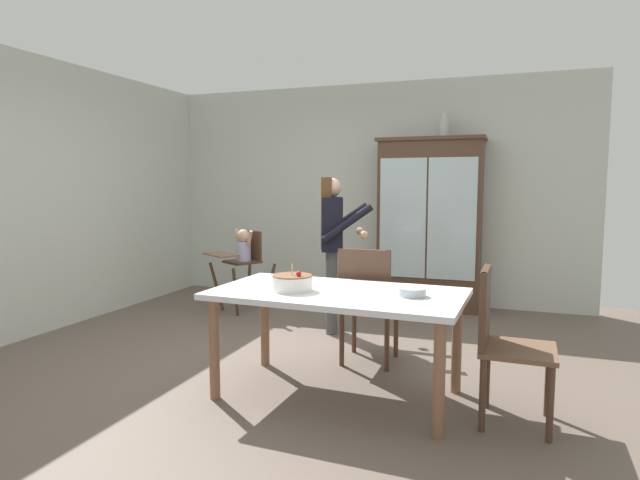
% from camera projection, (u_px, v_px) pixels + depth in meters
% --- Properties ---
extents(ground_plane, '(6.24, 6.24, 0.00)m').
position_uv_depth(ground_plane, '(287.00, 363.00, 4.39)').
color(ground_plane, '#66564C').
extents(wall_back, '(5.32, 0.06, 2.70)m').
position_uv_depth(wall_back, '(369.00, 193.00, 6.70)').
color(wall_back, silver).
rests_on(wall_back, ground_plane).
extents(wall_left, '(0.06, 5.32, 2.70)m').
position_uv_depth(wall_left, '(36.00, 196.00, 5.14)').
color(wall_left, silver).
rests_on(wall_left, ground_plane).
extents(china_cabinet, '(1.23, 0.48, 2.00)m').
position_uv_depth(china_cabinet, '(429.00, 224.00, 6.22)').
color(china_cabinet, '#4C3323').
rests_on(china_cabinet, ground_plane).
extents(ceramic_vase, '(0.13, 0.13, 0.27)m').
position_uv_depth(ceramic_vase, '(444.00, 127.00, 6.06)').
color(ceramic_vase, '#B2B7B2').
rests_on(ceramic_vase, china_cabinet).
extents(high_chair_with_toddler, '(0.79, 0.84, 0.95)m').
position_uv_depth(high_chair_with_toddler, '(243.00, 255.00, 6.12)').
color(high_chair_with_toddler, '#4C3323').
rests_on(high_chair_with_toddler, ground_plane).
extents(adult_person, '(0.63, 0.62, 1.53)m').
position_uv_depth(adult_person, '(332.00, 235.00, 5.21)').
color(adult_person, '#47474C').
rests_on(adult_person, ground_plane).
extents(dining_table, '(1.73, 0.98, 0.74)m').
position_uv_depth(dining_table, '(337.00, 303.00, 3.65)').
color(dining_table, silver).
rests_on(dining_table, ground_plane).
extents(birthday_cake, '(0.28, 0.28, 0.19)m').
position_uv_depth(birthday_cake, '(292.00, 283.00, 3.65)').
color(birthday_cake, white).
rests_on(birthday_cake, dining_table).
extents(serving_bowl, '(0.18, 0.18, 0.05)m').
position_uv_depth(serving_bowl, '(412.00, 292.00, 3.47)').
color(serving_bowl, '#B2BCC6').
rests_on(serving_bowl, dining_table).
extents(dining_chair_far_side, '(0.44, 0.44, 0.96)m').
position_uv_depth(dining_chair_far_side, '(367.00, 298.00, 4.28)').
color(dining_chair_far_side, '#4C3323').
rests_on(dining_chair_far_side, ground_plane).
extents(dining_chair_right_end, '(0.45, 0.45, 0.96)m').
position_uv_depth(dining_chair_right_end, '(501.00, 334.00, 3.26)').
color(dining_chair_right_end, '#4C3323').
rests_on(dining_chair_right_end, ground_plane).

